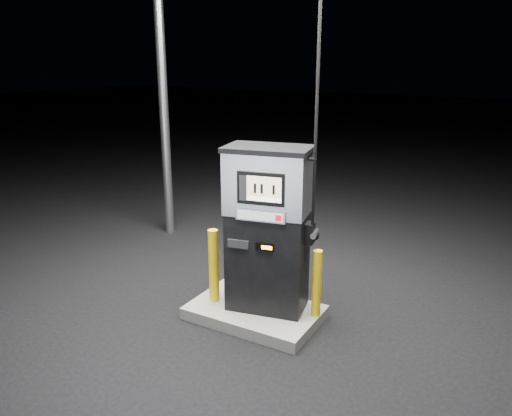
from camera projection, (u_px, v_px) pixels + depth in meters
The scene contains 5 objects.
ground at pixel (255, 318), 6.30m from camera, with size 80.00×80.00×0.00m, color black.
pump_island at pixel (255, 312), 6.28m from camera, with size 1.60×1.00×0.15m, color slate.
fuel_dispenser at pixel (268, 228), 5.97m from camera, with size 1.17×0.79×4.20m.
bollard_left at pixel (214, 266), 6.30m from camera, with size 0.13×0.13×0.95m, color yellow.
bollard_right at pixel (317, 283), 5.94m from camera, with size 0.11×0.11×0.84m, color yellow.
Camera 1 is at (2.82, -4.87, 3.15)m, focal length 35.00 mm.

